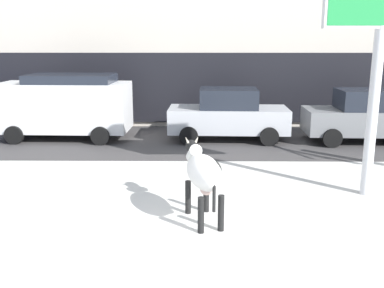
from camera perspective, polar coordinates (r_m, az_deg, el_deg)
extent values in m
plane|color=silver|center=(7.59, -2.27, -14.13)|extent=(120.00, 120.00, 0.00)
cube|color=#423F3F|center=(15.69, -0.71, 0.53)|extent=(60.00, 5.60, 0.01)
cube|color=black|center=(17.90, -0.54, 7.31)|extent=(43.12, 0.10, 2.80)
ellipsoid|color=silver|center=(8.46, 1.57, -3.68)|extent=(0.95, 1.51, 0.64)
ellipsoid|color=black|center=(8.40, 2.84, -3.46)|extent=(0.42, 0.61, 0.40)
cylinder|color=black|center=(9.07, -0.52, -6.94)|extent=(0.12, 0.12, 0.70)
cylinder|color=black|center=(9.17, 1.86, -6.72)|extent=(0.12, 0.12, 0.70)
cylinder|color=black|center=(8.19, 1.17, -9.24)|extent=(0.12, 0.12, 0.70)
cylinder|color=black|center=(8.30, 3.79, -8.96)|extent=(0.12, 0.12, 0.70)
cylinder|color=silver|center=(9.11, 0.27, -1.25)|extent=(0.38, 0.53, 0.44)
ellipsoid|color=black|center=(9.29, -0.08, -0.32)|extent=(0.35, 0.49, 0.28)
cone|color=beige|center=(9.19, -0.68, 0.55)|extent=(0.13, 0.09, 0.15)
cone|color=beige|center=(9.24, 0.64, 0.62)|extent=(0.13, 0.09, 0.15)
cylinder|color=black|center=(7.94, 2.89, -6.78)|extent=(0.06, 0.06, 0.60)
ellipsoid|color=beige|center=(8.39, 1.88, -5.98)|extent=(0.30, 0.33, 0.20)
cylinder|color=silver|center=(10.61, 22.45, 3.70)|extent=(0.24, 0.24, 3.80)
cube|color=white|center=(16.40, -16.27, 4.70)|extent=(4.66, 2.04, 1.70)
cube|color=#1E232D|center=(16.20, -15.49, 8.21)|extent=(3.05, 1.76, 0.30)
cylinder|color=black|center=(17.04, -10.31, 2.43)|extent=(0.65, 0.24, 0.64)
cylinder|color=black|center=(15.23, -11.85, 1.06)|extent=(0.65, 0.24, 0.64)
cylinder|color=black|center=(17.94, -19.68, 2.40)|extent=(0.65, 0.24, 0.64)
cylinder|color=black|center=(16.23, -22.14, 1.10)|extent=(0.65, 0.24, 0.64)
cube|color=#B7BABF|center=(15.68, 4.71, 3.21)|extent=(4.25, 1.89, 0.84)
cube|color=#1E232D|center=(15.56, 4.77, 5.97)|extent=(2.05, 1.61, 0.68)
cylinder|color=black|center=(16.73, 9.25, 2.27)|extent=(0.65, 0.24, 0.64)
cylinder|color=black|center=(15.02, 10.02, 0.96)|extent=(0.65, 0.24, 0.64)
cylinder|color=black|center=(16.62, -0.14, 2.37)|extent=(0.65, 0.24, 0.64)
cylinder|color=black|center=(14.90, -0.44, 1.07)|extent=(0.65, 0.24, 0.64)
cube|color=slate|center=(16.44, 21.69, 2.78)|extent=(4.25, 1.89, 0.84)
cube|color=#1E232D|center=(16.33, 21.92, 5.40)|extent=(2.05, 1.61, 0.68)
cylinder|color=black|center=(16.96, 16.26, 2.05)|extent=(0.65, 0.24, 0.64)
cylinder|color=black|center=(15.29, 17.79, 0.74)|extent=(0.65, 0.24, 0.64)
cylinder|color=#282833|center=(20.39, -23.63, 3.65)|extent=(0.24, 0.24, 0.88)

